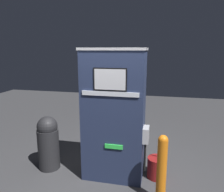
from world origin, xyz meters
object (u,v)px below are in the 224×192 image
(safety_bollard, at_px, (162,169))
(squeegee_bucket, at_px, (157,167))
(trash_bin, at_px, (48,142))
(gas_pump, at_px, (114,115))

(safety_bollard, relative_size, squeegee_bucket, 1.30)
(safety_bollard, distance_m, trash_bin, 2.06)
(safety_bollard, xyz_separation_m, trash_bin, (-2.00, 0.52, -0.04))
(safety_bollard, xyz_separation_m, squeegee_bucket, (-0.07, 0.64, -0.36))
(gas_pump, xyz_separation_m, safety_bollard, (0.79, -0.54, -0.55))
(squeegee_bucket, bearing_deg, safety_bollard, -84.02)
(gas_pump, height_order, squeegee_bucket, gas_pump)
(safety_bollard, bearing_deg, trash_bin, 165.36)
(safety_bollard, bearing_deg, squeegee_bucket, 95.98)
(trash_bin, height_order, squeegee_bucket, trash_bin)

